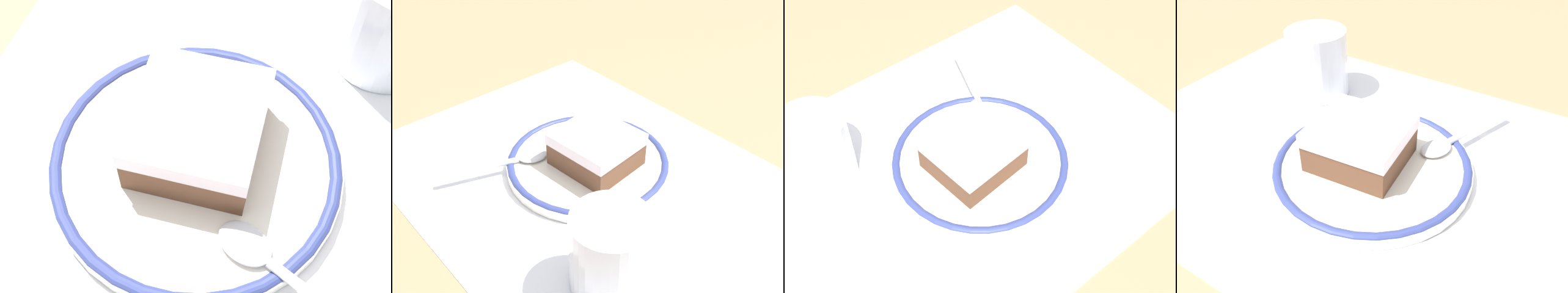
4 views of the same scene
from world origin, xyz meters
TOP-DOWN VIEW (x-y plane):
  - ground_plane at (0.00, 0.00)m, footprint 2.40×2.40m
  - placemat at (0.00, 0.00)m, footprint 0.55×0.39m
  - plate at (0.03, -0.02)m, footprint 0.20×0.20m
  - cake_slice at (0.02, -0.02)m, footprint 0.10×0.09m
  - spoon at (0.09, 0.06)m, footprint 0.06×0.13m

SIDE VIEW (x-z plane):
  - ground_plane at x=0.00m, z-range 0.00..0.00m
  - placemat at x=0.00m, z-range 0.00..0.00m
  - plate at x=0.03m, z-range 0.00..0.02m
  - spoon at x=0.09m, z-range 0.01..0.02m
  - cake_slice at x=0.02m, z-range 0.01..0.06m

